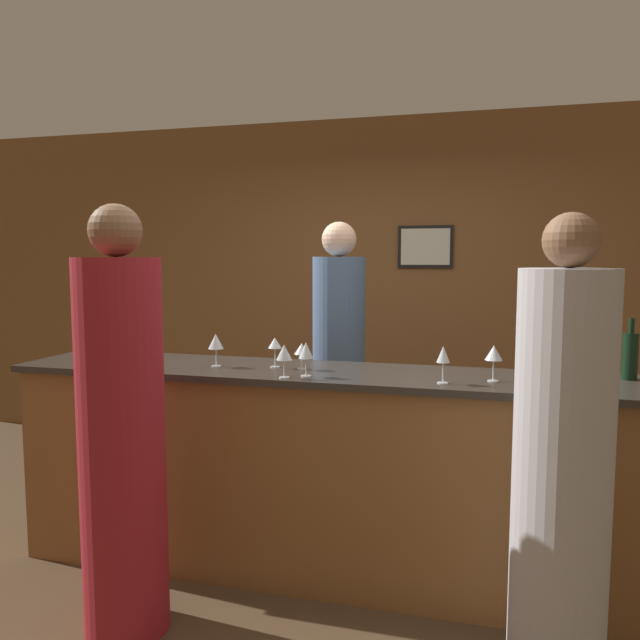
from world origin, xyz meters
name	(u,v)px	position (x,y,z in m)	size (l,w,h in m)	color
ground_plane	(324,572)	(0.00, 0.00, 0.00)	(14.00, 14.00, 0.00)	#4C3823
back_wall	(389,289)	(0.00, 2.09, 1.40)	(8.00, 0.08, 2.80)	brown
bar_counter	(324,473)	(0.00, 0.00, 0.55)	(3.32, 0.62, 1.09)	brown
bartender	(339,378)	(-0.12, 0.81, 0.89)	(0.34, 0.34, 1.89)	#4C6B93
guest_0	(561,480)	(1.09, -0.66, 0.85)	(0.35, 0.35, 1.83)	#B2B2B7
guest_1	(122,438)	(-0.72, -0.72, 0.88)	(0.37, 0.37, 1.89)	maroon
wine_bottle_0	(630,355)	(1.46, 0.16, 1.20)	(0.07, 0.07, 0.29)	black
wine_glass_0	(284,353)	(-0.13, -0.24, 1.21)	(0.08, 0.08, 0.16)	silver
wine_glass_1	(275,344)	(-0.27, 0.02, 1.21)	(0.07, 0.07, 0.16)	silver
wine_glass_2	(494,354)	(0.84, -0.06, 1.22)	(0.08, 0.08, 0.17)	silver
wine_glass_3	(216,342)	(-0.58, -0.04, 1.22)	(0.08, 0.08, 0.18)	silver
wine_glass_4	(306,351)	(-0.04, -0.18, 1.21)	(0.07, 0.07, 0.17)	silver
wine_glass_5	(443,356)	(0.61, -0.17, 1.22)	(0.06, 0.06, 0.18)	silver
wine_glass_6	(574,363)	(1.19, -0.08, 1.19)	(0.06, 0.06, 0.14)	silver
wine_glass_7	(302,349)	(-0.12, 0.00, 1.19)	(0.08, 0.08, 0.14)	silver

